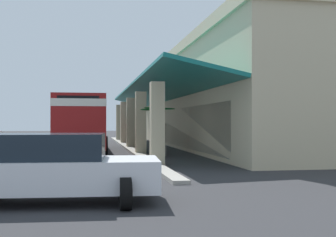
# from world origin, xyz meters

# --- Properties ---
(ground) EXTENTS (120.00, 120.00, 0.00)m
(ground) POSITION_xyz_m (0.00, 8.00, 0.00)
(ground) COLOR #2D2D30
(curb_strip) EXTENTS (34.26, 0.50, 0.12)m
(curb_strip) POSITION_xyz_m (0.43, 3.03, 0.06)
(curb_strip) COLOR #9E998E
(curb_strip) RESTS_ON ground
(plaza_building) EXTENTS (28.85, 16.48, 6.68)m
(plaza_building) POSITION_xyz_m (0.43, 12.65, 3.35)
(plaza_building) COLOR #C6B793
(plaza_building) RESTS_ON ground
(transit_bus) EXTENTS (11.22, 2.87, 3.34)m
(transit_bus) POSITION_xyz_m (3.03, 0.04, 1.85)
(transit_bus) COLOR maroon
(transit_bus) RESTS_ON ground
(parked_sedan_white) EXTENTS (2.67, 4.53, 1.47)m
(parked_sedan_white) POSITION_xyz_m (19.63, -0.23, 0.75)
(parked_sedan_white) COLOR silver
(parked_sedan_white) RESTS_ON ground
(potted_palm) EXTENTS (1.79, 1.91, 2.55)m
(potted_palm) POSITION_xyz_m (7.06, 4.01, 0.74)
(potted_palm) COLOR #4C4742
(potted_palm) RESTS_ON ground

